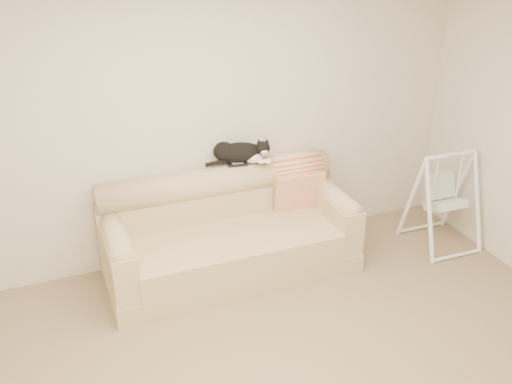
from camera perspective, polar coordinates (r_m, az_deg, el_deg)
room_shell at (r=3.22m, az=4.88°, el=0.42°), size 5.04×4.04×2.60m
sofa at (r=5.12m, az=-2.82°, el=-4.21°), size 2.20×0.93×0.90m
remote_a at (r=5.12m, az=-1.86°, el=2.80°), size 0.18×0.07×0.03m
remote_b at (r=5.19m, az=0.25°, el=3.10°), size 0.18×0.10×0.02m
tuxedo_cat at (r=5.12m, az=-1.62°, el=4.00°), size 0.59×0.35×0.23m
throw_blanket at (r=5.40m, az=3.80°, el=1.85°), size 0.50×0.38×0.58m
baby_swing at (r=5.74m, az=18.26°, el=-0.67°), size 0.60×0.64×0.96m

